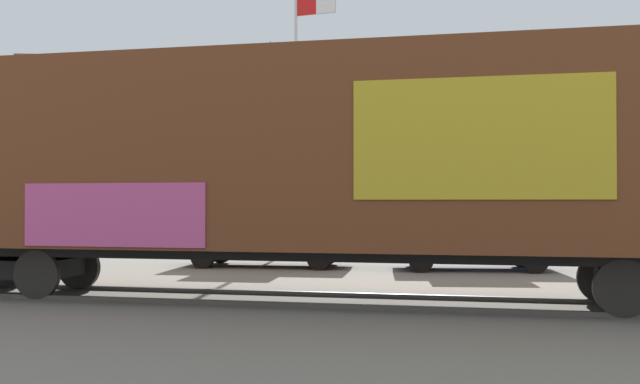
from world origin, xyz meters
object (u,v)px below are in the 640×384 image
(freight_car, at_px, (313,157))
(parked_car_blue, at_px, (471,238))
(flagpole, at_px, (304,78))
(parked_car_black, at_px, (264,237))

(freight_car, relative_size, parked_car_blue, 4.18)
(flagpole, bearing_deg, parked_car_black, -91.15)
(freight_car, distance_m, parked_car_black, 7.17)
(flagpole, bearing_deg, parked_car_blue, -51.39)
(flagpole, distance_m, parked_car_black, 8.86)
(parked_car_black, bearing_deg, parked_car_blue, -2.25)
(flagpole, bearing_deg, freight_car, -80.87)
(freight_car, bearing_deg, flagpole, 99.13)
(parked_car_blue, bearing_deg, parked_car_black, 177.75)
(parked_car_blue, bearing_deg, freight_car, -118.50)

